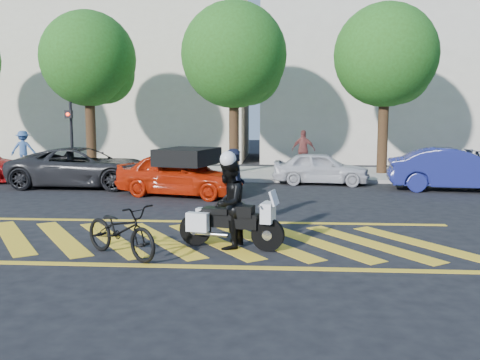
# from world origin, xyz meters

# --- Properties ---
(ground) EXTENTS (90.00, 90.00, 0.00)m
(ground) POSITION_xyz_m (0.00, 0.00, 0.00)
(ground) COLOR black
(ground) RESTS_ON ground
(sidewalk) EXTENTS (60.00, 5.00, 0.15)m
(sidewalk) POSITION_xyz_m (0.00, 12.00, 0.07)
(sidewalk) COLOR #9E998E
(sidewalk) RESTS_ON ground
(crosswalk) EXTENTS (12.33, 4.00, 0.01)m
(crosswalk) POSITION_xyz_m (-0.04, 0.00, 0.00)
(crosswalk) COLOR yellow
(crosswalk) RESTS_ON ground
(building_left) EXTENTS (16.00, 8.00, 10.00)m
(building_left) POSITION_xyz_m (-8.00, 21.00, 5.00)
(building_left) COLOR beige
(building_left) RESTS_ON ground
(building_right) EXTENTS (16.00, 8.00, 11.00)m
(building_right) POSITION_xyz_m (9.00, 21.00, 5.50)
(building_right) COLOR beige
(building_right) RESTS_ON ground
(tree_left) EXTENTS (4.20, 4.20, 7.26)m
(tree_left) POSITION_xyz_m (-6.37, 12.06, 4.99)
(tree_left) COLOR black
(tree_left) RESTS_ON ground
(tree_center) EXTENTS (4.60, 4.60, 7.56)m
(tree_center) POSITION_xyz_m (0.13, 12.06, 5.10)
(tree_center) COLOR black
(tree_center) RESTS_ON ground
(tree_right) EXTENTS (4.40, 4.40, 7.41)m
(tree_right) POSITION_xyz_m (6.63, 12.06, 5.05)
(tree_right) COLOR black
(tree_right) RESTS_ON ground
(signal_pole) EXTENTS (0.28, 0.43, 3.20)m
(signal_pole) POSITION_xyz_m (-6.50, 9.74, 1.92)
(signal_pole) COLOR black
(signal_pole) RESTS_ON ground
(officer_bike) EXTENTS (0.55, 0.74, 1.86)m
(officer_bike) POSITION_xyz_m (0.88, 1.68, 0.93)
(officer_bike) COLOR black
(officer_bike) RESTS_ON ground
(bicycle) EXTENTS (1.98, 1.68, 1.02)m
(bicycle) POSITION_xyz_m (-1.06, -1.35, 0.51)
(bicycle) COLOR black
(bicycle) RESTS_ON ground
(police_motorcycle) EXTENTS (2.16, 0.95, 0.97)m
(police_motorcycle) POSITION_xyz_m (0.92, -0.57, 0.53)
(police_motorcycle) COLOR black
(police_motorcycle) RESTS_ON ground
(officer_moto) EXTENTS (0.87, 1.01, 1.80)m
(officer_moto) POSITION_xyz_m (0.90, -0.57, 0.90)
(officer_moto) COLOR black
(officer_moto) RESTS_ON ground
(red_convertible) EXTENTS (4.51, 2.75, 1.43)m
(red_convertible) POSITION_xyz_m (-1.32, 5.98, 0.72)
(red_convertible) COLOR red
(red_convertible) RESTS_ON ground
(parked_mid_left) EXTENTS (5.37, 2.60, 1.47)m
(parked_mid_left) POSITION_xyz_m (-5.29, 7.80, 0.74)
(parked_mid_left) COLOR black
(parked_mid_left) RESTS_ON ground
(parked_mid_right) EXTENTS (3.85, 1.94, 1.26)m
(parked_mid_right) POSITION_xyz_m (3.61, 9.20, 0.63)
(parked_mid_right) COLOR silver
(parked_mid_right) RESTS_ON ground
(parked_right) EXTENTS (4.73, 2.17, 1.50)m
(parked_right) POSITION_xyz_m (8.20, 7.80, 0.75)
(parked_right) COLOR navy
(parked_right) RESTS_ON ground
(pedestrian_left) EXTENTS (1.28, 0.96, 1.77)m
(pedestrian_left) POSITION_xyz_m (-10.40, 13.36, 1.04)
(pedestrian_left) COLOR #365794
(pedestrian_left) RESTS_ON sidewalk
(pedestrian_right) EXTENTS (1.14, 0.65, 1.83)m
(pedestrian_right) POSITION_xyz_m (3.15, 13.19, 1.07)
(pedestrian_right) COLOR brown
(pedestrian_right) RESTS_ON sidewalk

